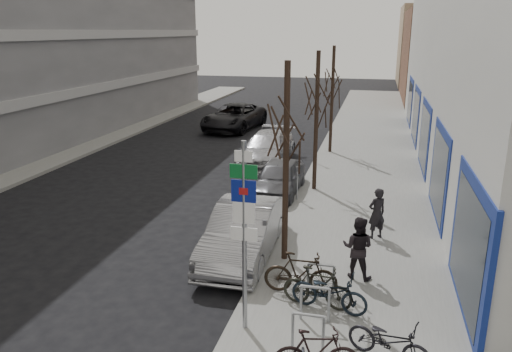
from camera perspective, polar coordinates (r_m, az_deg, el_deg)
The scene contains 24 objects.
ground at distance 11.91m, azimuth -12.93°, elevation -15.59°, with size 120.00×120.00×0.00m, color black.
sidewalk_east at distance 19.92m, azimuth 12.07°, elevation -2.00°, with size 5.00×70.00×0.15m, color slate.
sidewalk_west at distance 25.43m, azimuth -25.39°, elevation 0.74°, with size 3.00×70.00×0.15m, color slate.
brick_building_far at distance 49.68m, azimuth 23.68°, elevation 12.44°, with size 12.00×14.00×8.00m, color brown.
tan_building_far at distance 64.56m, azimuth 22.00°, elevation 13.65°, with size 13.00×12.00×9.00m, color #937A5B.
highway_sign_pole at distance 9.99m, azimuth -1.36°, elevation -5.76°, with size 0.55×0.10×4.20m.
bike_rack at distance 11.09m, azimuth 6.77°, elevation -13.85°, with size 0.66×2.26×0.83m.
tree_near at distance 12.82m, azimuth 3.54°, elevation 6.82°, with size 1.80×1.80×5.50m.
tree_mid at distance 19.19m, azimuth 7.03°, elevation 9.89°, with size 1.80×1.80×5.50m.
tree_far at distance 25.63m, azimuth 8.80°, elevation 11.41°, with size 1.80×1.80×5.50m.
meter_front at distance 13.34m, azimuth 0.99°, elevation -7.08°, with size 0.10×0.08×1.27m.
meter_mid at distance 18.43m, azimuth 4.74°, elevation -0.44°, with size 0.10×0.08×1.27m.
meter_back at distance 23.70m, azimuth 6.84°, elevation 3.29°, with size 0.10×0.08×1.27m.
bike_near_right at distance 9.60m, azimuth 6.90°, elevation -19.38°, with size 0.47×1.57×0.95m, color black.
bike_mid_curb at distance 11.49m, azimuth 8.39°, elevation -12.63°, with size 0.53×1.75×1.07m, color black.
bike_mid_inner at distance 11.60m, azimuth 7.06°, elevation -12.49°, with size 0.48×1.63×0.99m, color black.
bike_far_curb at distance 10.20m, azimuth 15.00°, elevation -17.38°, with size 0.49×1.63×1.00m, color black.
bike_far_inner at distance 12.07m, azimuth 5.13°, elevation -10.98°, with size 0.53×1.78×1.08m, color black.
parked_car_front at distance 14.11m, azimuth -1.45°, elevation -6.37°, with size 1.63×4.68×1.54m, color #96969B.
parked_car_mid at distance 19.42m, azimuth 2.63°, elevation -0.22°, with size 1.63×4.05×1.38m, color #535358.
parked_car_back at distance 24.13m, azimuth 1.28°, elevation 3.20°, with size 2.07×5.09×1.48m, color #ABACB0.
lane_car at distance 32.53m, azimuth -2.51°, elevation 6.76°, with size 2.72×5.90×1.64m, color black.
pedestrian_near at distance 15.42m, azimuth 13.64°, elevation -4.17°, with size 0.57×0.38×1.57m, color black.
pedestrian_far at distance 12.90m, azimuth 11.56°, elevation -7.98°, with size 0.61×0.41×1.65m, color black.
Camera 1 is at (4.81, -8.95, 6.21)m, focal length 35.00 mm.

